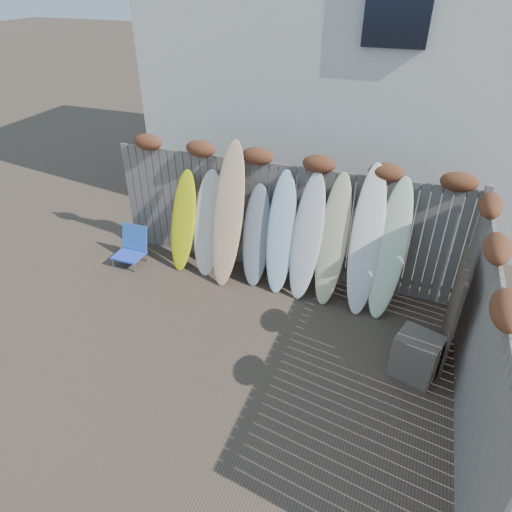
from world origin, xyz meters
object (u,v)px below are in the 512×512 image
(wooden_crate, at_px, (416,356))
(lattice_panel, at_px, (452,313))
(surfboard_0, at_px, (183,221))
(beach_chair, at_px, (132,246))

(wooden_crate, height_order, lattice_panel, lattice_panel)
(wooden_crate, relative_size, lattice_panel, 0.41)
(wooden_crate, bearing_deg, surfboard_0, 161.46)
(beach_chair, bearing_deg, lattice_panel, -6.67)
(lattice_panel, height_order, surfboard_0, surfboard_0)
(beach_chair, relative_size, lattice_panel, 0.44)
(beach_chair, distance_m, lattice_panel, 5.47)
(lattice_panel, bearing_deg, beach_chair, 175.21)
(wooden_crate, bearing_deg, beach_chair, 167.60)
(beach_chair, distance_m, wooden_crate, 5.19)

